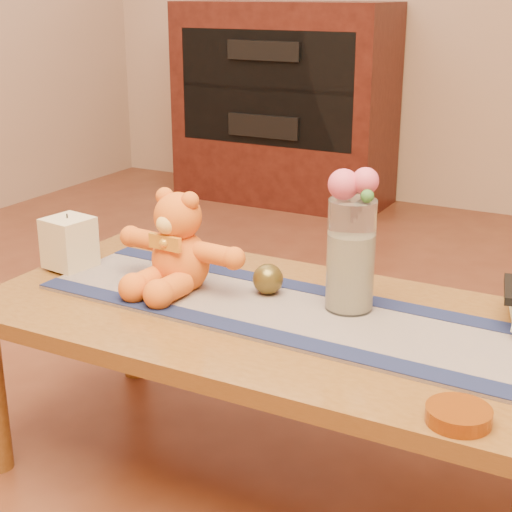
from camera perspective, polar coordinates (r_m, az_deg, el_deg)
The scene contains 25 objects.
floor at distance 2.03m, azimuth 1.29°, elevation -15.89°, with size 5.50×5.50×0.00m, color #5A2A19.
coffee_table_top at distance 1.82m, azimuth 1.39°, elevation -4.71°, with size 1.40×0.70×0.04m, color brown.
table_leg_bl at distance 2.45m, azimuth -9.00°, elevation -4.24°, with size 0.07×0.07×0.41m, color brown.
persian_runner at distance 1.82m, azimuth 2.01°, elevation -3.97°, with size 1.20×0.35×0.01m, color #191F47.
runner_border_near at distance 1.70m, azimuth -0.31°, elevation -5.46°, with size 1.20×0.06×0.00m, color #151B40.
runner_border_far at distance 1.93m, azimuth 4.03°, elevation -2.38°, with size 1.20×0.06×0.00m, color #151B40.
teddy_bear at distance 1.92m, azimuth -5.59°, elevation 1.06°, with size 0.34×0.28×0.23m, color orange, non-canonical shape.
pillar_candle at distance 2.12m, azimuth -13.51°, elevation 0.98°, with size 0.11×0.11×0.13m, color beige.
candle_wick at distance 2.10m, azimuth -13.66°, elevation 2.87°, with size 0.00×0.00×0.01m, color black.
glass_vase at distance 1.78m, azimuth 6.95°, elevation 0.05°, with size 0.11×0.11×0.26m, color silver.
potpourri_fill at distance 1.79m, azimuth 6.90°, elevation -1.13°, with size 0.09×0.09×0.18m, color beige.
rose_left at distance 1.73m, azimuth 6.42°, elevation 5.23°, with size 0.07×0.07×0.07m, color #D14967.
rose_right at distance 1.73m, azimuth 8.01°, elevation 5.47°, with size 0.06×0.06×0.06m, color #D14967.
blue_flower_back at distance 1.77m, azimuth 7.87°, elevation 5.18°, with size 0.04×0.04×0.04m, color #48629E.
blue_flower_side at distance 1.77m, azimuth 6.47°, elevation 4.99°, with size 0.04×0.04×0.04m, color #48629E.
leaf_sprig at distance 1.71m, azimuth 8.15°, elevation 4.36°, with size 0.03×0.03×0.03m, color #33662D.
bronze_ball at distance 1.89m, azimuth 0.88°, elevation -1.70°, with size 0.07×0.07×0.07m, color #53441B.
book_bottom at distance 1.84m, azimuth 18.17°, elevation -4.41°, with size 0.17×0.22×0.02m, color beige.
book_upper at distance 1.83m, azimuth 18.10°, elevation -3.26°, with size 0.17×0.22×0.02m, color beige.
amber_dish at distance 1.42m, azimuth 14.60°, elevation -11.21°, with size 0.11×0.11×0.03m, color #BF5914.
media_cabinet at distance 4.47m, azimuth 2.10°, elevation 11.05°, with size 1.20×0.50×1.10m, color black.
cabinet_cavity at distance 4.24m, azimuth 0.68°, elevation 12.15°, with size 1.02×0.03×0.61m, color black.
cabinet_shelf at distance 4.32m, azimuth 1.21°, elevation 12.27°, with size 1.02×0.20×0.03m, color black.
stereo_upper at distance 4.32m, azimuth 1.36°, elevation 14.90°, with size 0.42×0.28×0.10m, color black.
stereo_lower at distance 4.36m, azimuth 1.32°, elevation 9.71°, with size 0.42×0.28×0.12m, color black.
Camera 1 is at (0.75, -1.49, 1.16)m, focal length 54.68 mm.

